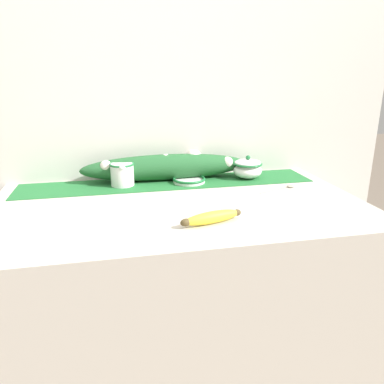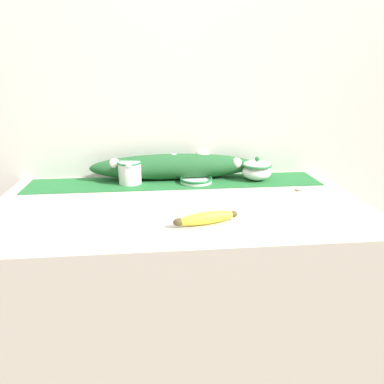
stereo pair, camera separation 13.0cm
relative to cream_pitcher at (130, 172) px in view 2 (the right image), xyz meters
name	(u,v)px [view 2 (the right image)]	position (x,y,z in m)	size (l,w,h in m)	color
countertop	(181,306)	(0.19, -0.26, -0.48)	(1.33, 0.75, 0.86)	beige
back_wall	(172,99)	(0.19, 0.13, 0.28)	(2.13, 0.04, 2.40)	silver
table_runner	(175,182)	(0.19, 0.00, -0.05)	(1.22, 0.21, 0.00)	#236B33
cream_pitcher	(130,172)	(0.00, 0.00, 0.00)	(0.10, 0.12, 0.10)	white
sugar_bowl	(257,170)	(0.54, 0.00, -0.01)	(0.13, 0.13, 0.10)	white
small_dish	(196,180)	(0.28, -0.02, -0.04)	(0.14, 0.14, 0.02)	white
banana	(206,218)	(0.25, -0.46, -0.03)	(0.21, 0.09, 0.04)	yellow
spoon	(296,190)	(0.65, -0.17, -0.05)	(0.18, 0.07, 0.01)	#A89E89
poinsettia_garland	(175,166)	(0.19, 0.05, 0.01)	(0.72, 0.12, 0.12)	#235B2D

